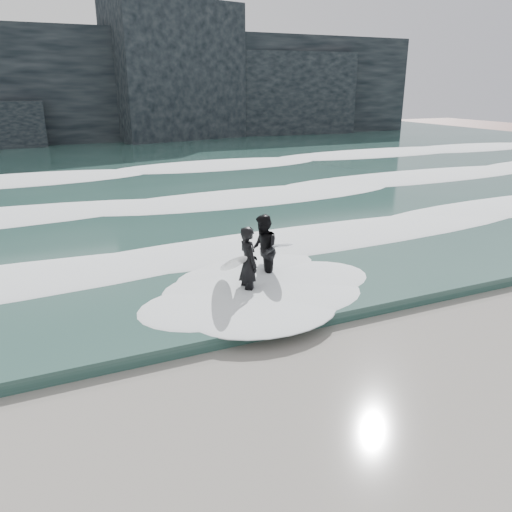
# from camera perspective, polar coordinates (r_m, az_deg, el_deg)

# --- Properties ---
(ground) EXTENTS (120.00, 120.00, 0.00)m
(ground) POSITION_cam_1_polar(r_m,az_deg,el_deg) (8.93, 11.39, -17.55)
(ground) COLOR #8E594C
(ground) RESTS_ON ground
(sea) EXTENTS (90.00, 52.00, 0.30)m
(sea) POSITION_cam_1_polar(r_m,az_deg,el_deg) (35.37, -16.90, 9.89)
(sea) COLOR #274740
(sea) RESTS_ON ground
(headland) EXTENTS (70.00, 9.00, 10.00)m
(headland) POSITION_cam_1_polar(r_m,az_deg,el_deg) (51.91, -20.17, 17.63)
(headland) COLOR black
(headland) RESTS_ON ground
(foam_near) EXTENTS (60.00, 3.20, 0.20)m
(foam_near) POSITION_cam_1_polar(r_m,az_deg,el_deg) (16.12, -7.07, 1.29)
(foam_near) COLOR white
(foam_near) RESTS_ON sea
(foam_mid) EXTENTS (60.00, 4.00, 0.24)m
(foam_mid) POSITION_cam_1_polar(r_m,az_deg,el_deg) (22.69, -12.38, 6.24)
(foam_mid) COLOR white
(foam_mid) RESTS_ON sea
(foam_far) EXTENTS (60.00, 4.80, 0.30)m
(foam_far) POSITION_cam_1_polar(r_m,az_deg,el_deg) (31.41, -15.93, 9.48)
(foam_far) COLOR white
(foam_far) RESTS_ON sea
(surfer_left) EXTENTS (0.99, 1.84, 1.95)m
(surfer_left) POSITION_cam_1_polar(r_m,az_deg,el_deg) (12.58, -1.13, -0.90)
(surfer_left) COLOR black
(surfer_left) RESTS_ON ground
(surfer_right) EXTENTS (1.30, 2.04, 1.96)m
(surfer_right) POSITION_cam_1_polar(r_m,az_deg,el_deg) (13.63, 0.93, 0.71)
(surfer_right) COLOR black
(surfer_right) RESTS_ON ground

